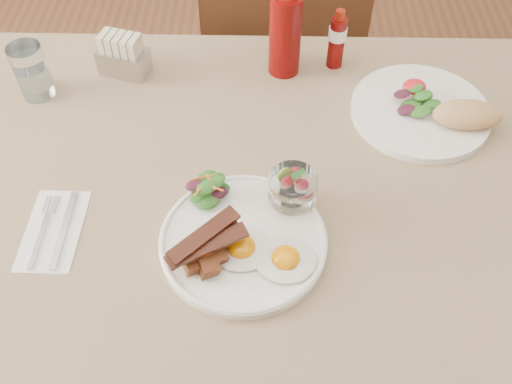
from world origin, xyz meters
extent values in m
plane|color=#56331D|center=(0.00, 0.00, 0.00)|extent=(5.00, 5.00, 0.00)
cylinder|color=#4F2B19|center=(-0.59, 0.36, 0.35)|extent=(0.06, 0.06, 0.71)
cylinder|color=#4F2B19|center=(0.59, 0.36, 0.35)|extent=(0.06, 0.06, 0.71)
cube|color=#4F2B19|center=(0.00, 0.00, 0.73)|extent=(1.30, 0.85, 0.04)
cube|color=#97835D|center=(0.00, 0.00, 0.75)|extent=(1.33, 0.88, 0.00)
cylinder|color=#4F2B19|center=(-0.18, 0.57, 0.23)|extent=(0.04, 0.04, 0.45)
cylinder|color=#4F2B19|center=(0.18, 0.57, 0.23)|extent=(0.04, 0.04, 0.45)
cylinder|color=#4F2B19|center=(-0.18, 0.93, 0.23)|extent=(0.04, 0.04, 0.45)
cylinder|color=#4F2B19|center=(0.18, 0.93, 0.23)|extent=(0.04, 0.04, 0.45)
cube|color=#4F2B19|center=(0.00, 0.75, 0.47)|extent=(0.42, 0.42, 0.03)
cube|color=#4F2B19|center=(0.00, 0.55, 0.70)|extent=(0.42, 0.03, 0.46)
cylinder|color=white|center=(-0.08, -0.14, 0.76)|extent=(0.28, 0.28, 0.02)
ellipsoid|color=white|center=(-0.01, -0.18, 0.77)|extent=(0.13, 0.12, 0.01)
ellipsoid|color=#FF8F05|center=(-0.01, -0.18, 0.78)|extent=(0.05, 0.05, 0.03)
ellipsoid|color=white|center=(-0.08, -0.16, 0.77)|extent=(0.13, 0.12, 0.01)
ellipsoid|color=#FF8F05|center=(-0.08, -0.16, 0.78)|extent=(0.05, 0.05, 0.03)
cube|color=brown|center=(-0.15, -0.17, 0.78)|extent=(0.03, 0.03, 0.03)
cube|color=brown|center=(-0.12, -0.18, 0.78)|extent=(0.03, 0.03, 0.03)
cube|color=brown|center=(-0.16, -0.20, 0.78)|extent=(0.03, 0.03, 0.02)
cube|color=brown|center=(-0.11, -0.16, 0.78)|extent=(0.03, 0.03, 0.03)
cube|color=brown|center=(-0.13, -0.20, 0.78)|extent=(0.03, 0.03, 0.03)
cube|color=brown|center=(-0.16, -0.17, 0.78)|extent=(0.03, 0.03, 0.02)
cube|color=brown|center=(-0.13, -0.17, 0.80)|extent=(0.03, 0.03, 0.03)
cube|color=brown|center=(-0.14, -0.19, 0.80)|extent=(0.03, 0.03, 0.02)
cube|color=#4C1A0C|center=(-0.14, -0.18, 0.81)|extent=(0.12, 0.09, 0.01)
cube|color=#4C1A0C|center=(-0.13, -0.18, 0.81)|extent=(0.13, 0.08, 0.01)
cube|color=#4C1A0C|center=(-0.14, -0.17, 0.82)|extent=(0.11, 0.11, 0.01)
ellipsoid|color=#205316|center=(-0.14, -0.05, 0.77)|extent=(0.05, 0.04, 0.01)
ellipsoid|color=#205316|center=(-0.12, -0.05, 0.78)|extent=(0.04, 0.03, 0.01)
ellipsoid|color=#3D1322|center=(-0.16, -0.04, 0.78)|extent=(0.04, 0.03, 0.01)
ellipsoid|color=#205316|center=(-0.14, -0.07, 0.78)|extent=(0.04, 0.03, 0.01)
ellipsoid|color=#205316|center=(-0.16, -0.07, 0.79)|extent=(0.04, 0.03, 0.01)
ellipsoid|color=#3D1322|center=(-0.12, -0.06, 0.79)|extent=(0.04, 0.03, 0.01)
ellipsoid|color=#205316|center=(-0.14, -0.03, 0.79)|extent=(0.04, 0.03, 0.01)
ellipsoid|color=#205316|center=(-0.13, -0.04, 0.80)|extent=(0.04, 0.03, 0.01)
ellipsoid|color=#3D1322|center=(-0.17, -0.05, 0.80)|extent=(0.03, 0.03, 0.01)
ellipsoid|color=#205316|center=(-0.14, -0.06, 0.80)|extent=(0.04, 0.03, 0.01)
ellipsoid|color=#205316|center=(-0.13, -0.05, 0.81)|extent=(0.04, 0.03, 0.01)
cylinder|color=#DB5817|center=(-0.14, -0.05, 0.81)|extent=(0.02, 0.04, 0.01)
cylinder|color=#DB5817|center=(-0.15, -0.04, 0.81)|extent=(0.04, 0.01, 0.01)
cylinder|color=#DB5817|center=(-0.13, -0.06, 0.81)|extent=(0.04, 0.02, 0.01)
cylinder|color=#DB5817|center=(-0.15, -0.06, 0.81)|extent=(0.03, 0.03, 0.01)
cylinder|color=white|center=(0.00, -0.07, 0.77)|extent=(0.05, 0.05, 0.01)
cylinder|color=white|center=(0.00, -0.07, 0.78)|extent=(0.02, 0.02, 0.02)
cylinder|color=white|center=(0.00, -0.07, 0.81)|extent=(0.08, 0.08, 0.05)
cylinder|color=#F8F0B0|center=(-0.01, -0.06, 0.81)|extent=(0.02, 0.02, 0.01)
cylinder|color=#F8F0B0|center=(0.02, -0.07, 0.81)|extent=(0.02, 0.02, 0.01)
cylinder|color=#F8F0B0|center=(0.00, -0.05, 0.81)|extent=(0.02, 0.02, 0.01)
cylinder|color=#A1CC3E|center=(-0.01, -0.06, 0.83)|extent=(0.03, 0.03, 0.01)
cone|color=red|center=(0.02, -0.08, 0.83)|extent=(0.02, 0.02, 0.02)
cone|color=red|center=(-0.01, -0.07, 0.84)|extent=(0.02, 0.02, 0.02)
cone|color=red|center=(0.01, -0.05, 0.84)|extent=(0.02, 0.02, 0.02)
ellipsoid|color=#2F8234|center=(0.01, -0.07, 0.85)|extent=(0.02, 0.01, 0.00)
ellipsoid|color=#2F8234|center=(0.01, -0.06, 0.85)|extent=(0.02, 0.01, 0.00)
cylinder|color=white|center=(0.27, 0.18, 0.76)|extent=(0.28, 0.28, 0.02)
ellipsoid|color=#205316|center=(0.25, 0.18, 0.77)|extent=(0.04, 0.03, 0.01)
ellipsoid|color=#205316|center=(0.27, 0.21, 0.78)|extent=(0.04, 0.03, 0.01)
ellipsoid|color=#3D1322|center=(0.23, 0.17, 0.78)|extent=(0.04, 0.03, 0.01)
ellipsoid|color=#205316|center=(0.26, 0.16, 0.78)|extent=(0.04, 0.03, 0.01)
ellipsoid|color=#205316|center=(0.28, 0.17, 0.79)|extent=(0.04, 0.03, 0.01)
ellipsoid|color=#3D1322|center=(0.23, 0.20, 0.79)|extent=(0.03, 0.02, 0.01)
ellipsoid|color=#205316|center=(0.27, 0.19, 0.79)|extent=(0.04, 0.03, 0.01)
ellipsoid|color=#205316|center=(0.25, 0.21, 0.79)|extent=(0.04, 0.03, 0.01)
ellipsoid|color=red|center=(0.26, 0.23, 0.78)|extent=(0.05, 0.04, 0.03)
ellipsoid|color=tan|center=(0.34, 0.14, 0.80)|extent=(0.14, 0.08, 0.05)
cylinder|color=#610505|center=(-0.01, 0.32, 0.84)|extent=(0.09, 0.09, 0.18)
cylinder|color=#610505|center=(0.10, 0.34, 0.81)|extent=(0.04, 0.04, 0.12)
cylinder|color=white|center=(0.10, 0.34, 0.83)|extent=(0.05, 0.05, 0.03)
cylinder|color=maroon|center=(0.10, 0.34, 0.88)|extent=(0.02, 0.02, 0.02)
cube|color=silver|center=(-0.35, 0.30, 0.78)|extent=(0.11, 0.08, 0.06)
cube|color=tan|center=(-0.38, 0.31, 0.81)|extent=(0.03, 0.05, 0.06)
cube|color=tan|center=(-0.36, 0.31, 0.81)|extent=(0.03, 0.05, 0.06)
cube|color=tan|center=(-0.35, 0.30, 0.81)|extent=(0.03, 0.05, 0.06)
cube|color=tan|center=(-0.33, 0.30, 0.81)|extent=(0.03, 0.05, 0.06)
cube|color=tan|center=(-0.32, 0.29, 0.81)|extent=(0.03, 0.05, 0.06)
cylinder|color=white|center=(-0.52, 0.23, 0.81)|extent=(0.07, 0.07, 0.12)
cylinder|color=silver|center=(-0.52, 0.23, 0.79)|extent=(0.06, 0.06, 0.07)
cube|color=white|center=(-0.40, -0.12, 0.75)|extent=(0.10, 0.17, 0.00)
cube|color=silver|center=(-0.38, -0.12, 0.76)|extent=(0.01, 0.16, 0.00)
cube|color=silver|center=(-0.42, -0.14, 0.76)|extent=(0.01, 0.11, 0.00)
cube|color=silver|center=(-0.43, -0.07, 0.76)|extent=(0.00, 0.04, 0.00)
cube|color=silver|center=(-0.42, -0.07, 0.76)|extent=(0.00, 0.04, 0.00)
cube|color=silver|center=(-0.42, -0.07, 0.76)|extent=(0.00, 0.04, 0.00)
cube|color=silver|center=(-0.41, -0.07, 0.76)|extent=(0.00, 0.04, 0.00)
camera|label=1|loc=(-0.05, -0.67, 1.55)|focal=40.00mm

